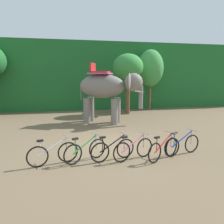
% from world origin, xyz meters
% --- Properties ---
extents(ground_plane, '(80.00, 80.00, 0.00)m').
position_xyz_m(ground_plane, '(0.00, 0.00, 0.00)').
color(ground_plane, brown).
extents(foliage_hedge, '(36.00, 6.00, 6.05)m').
position_xyz_m(foliage_hedge, '(0.00, 13.67, 3.02)').
color(foliage_hedge, '#1E6028').
rests_on(foliage_hedge, ground).
extents(tree_center_right, '(2.35, 2.35, 4.71)m').
position_xyz_m(tree_center_right, '(3.04, 7.97, 3.65)').
color(tree_center_right, brown).
rests_on(tree_center_right, ground).
extents(tree_far_right, '(2.25, 2.25, 5.29)m').
position_xyz_m(tree_far_right, '(5.56, 9.67, 3.67)').
color(tree_far_right, brown).
rests_on(tree_far_right, ground).
extents(elephant, '(4.15, 3.03, 3.78)m').
position_xyz_m(elephant, '(0.80, 4.78, 2.20)').
color(elephant, slate).
rests_on(elephant, ground).
extents(bike_white, '(1.66, 0.63, 0.92)m').
position_xyz_m(bike_white, '(-2.22, -1.63, 0.39)').
color(bike_white, black).
rests_on(bike_white, ground).
extents(bike_green, '(1.53, 0.87, 0.92)m').
position_xyz_m(bike_green, '(-1.14, -1.54, 0.39)').
color(bike_green, black).
rests_on(bike_green, ground).
extents(bike_black, '(1.66, 0.63, 0.92)m').
position_xyz_m(bike_black, '(-0.19, -1.63, 0.39)').
color(bike_black, black).
rests_on(bike_black, ground).
extents(bike_pink, '(1.62, 0.72, 0.92)m').
position_xyz_m(bike_pink, '(0.53, -1.72, 0.39)').
color(bike_pink, black).
rests_on(bike_pink, ground).
extents(bike_red, '(1.50, 0.91, 0.92)m').
position_xyz_m(bike_red, '(1.57, -1.93, 0.39)').
color(bike_red, black).
rests_on(bike_red, ground).
extents(bike_blue, '(1.66, 0.62, 0.92)m').
position_xyz_m(bike_blue, '(2.48, -1.60, 0.39)').
color(bike_blue, black).
rests_on(bike_blue, ground).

